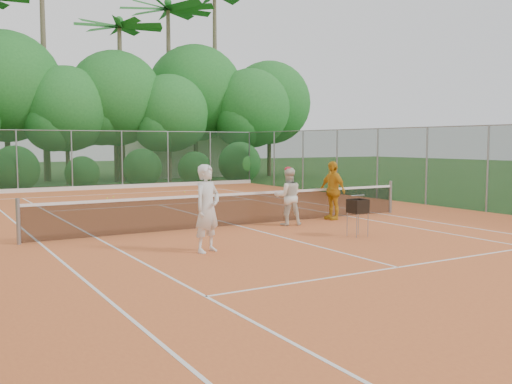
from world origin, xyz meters
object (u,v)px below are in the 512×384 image
(player_center_grp, at_px, (288,196))
(player_yellow, at_px, (332,190))
(player_white, at_px, (207,208))
(ball_hopper, at_px, (358,207))

(player_center_grp, height_order, player_yellow, player_yellow)
(player_white, bearing_deg, player_yellow, 4.04)
(player_white, xyz_separation_m, player_yellow, (5.69, 2.83, -0.05))
(player_center_grp, bearing_deg, ball_hopper, -80.62)
(player_yellow, height_order, ball_hopper, player_yellow)
(player_white, distance_m, player_yellow, 6.36)
(player_center_grp, relative_size, ball_hopper, 1.78)
(ball_hopper, bearing_deg, player_white, 169.18)
(ball_hopper, bearing_deg, player_center_grp, 89.44)
(player_center_grp, distance_m, player_yellow, 1.91)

